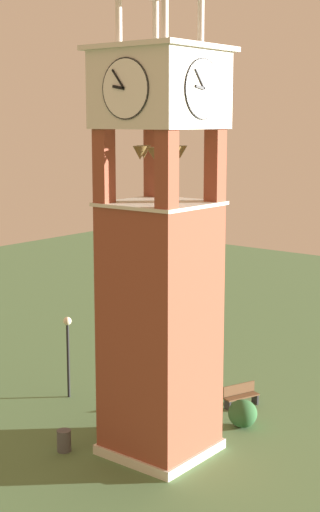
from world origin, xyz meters
The scene contains 6 objects.
ground centered at (0.00, 0.00, 0.00)m, with size 80.00×80.00×0.00m, color #517547.
clock_tower centered at (0.00, 0.00, 7.19)m, with size 3.86×3.86×17.55m.
park_bench centered at (0.04, -5.51, 0.48)m, with size 0.98×1.65×0.95m.
lamp_post centered at (6.49, -1.73, 2.52)m, with size 0.36×0.36×3.61m.
trash_bin centered at (2.73, 2.20, 0.40)m, with size 0.52×0.52×0.80m, color #4C4C51.
shrub_near_entry centered at (-1.18, -3.74, 0.55)m, with size 1.15×1.15×1.10m, color #28562D.
Camera 1 is at (-15.96, 19.94, 11.93)m, focal length 52.30 mm.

